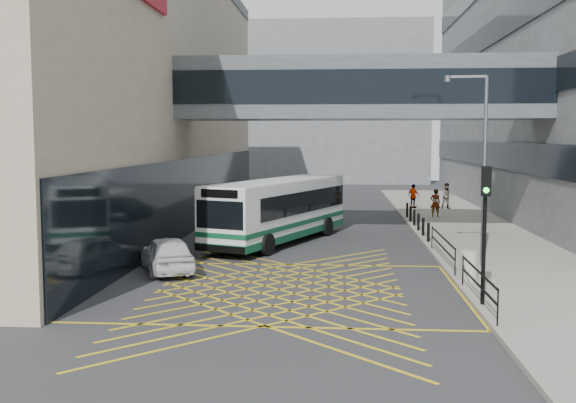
% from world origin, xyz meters
% --- Properties ---
extents(ground, '(120.00, 120.00, 0.00)m').
position_xyz_m(ground, '(0.00, 0.00, 0.00)').
color(ground, '#333335').
extents(building_far, '(28.00, 16.00, 18.00)m').
position_xyz_m(building_far, '(-2.00, 60.00, 9.00)').
color(building_far, slate).
rests_on(building_far, ground).
extents(skybridge, '(20.00, 4.10, 3.00)m').
position_xyz_m(skybridge, '(3.00, 12.00, 7.50)').
color(skybridge, '#4E5359').
rests_on(skybridge, ground).
extents(pavement, '(6.00, 54.00, 0.16)m').
position_xyz_m(pavement, '(9.00, 15.00, 0.08)').
color(pavement, gray).
rests_on(pavement, ground).
extents(box_junction, '(12.00, 9.00, 0.01)m').
position_xyz_m(box_junction, '(0.00, 0.00, 0.00)').
color(box_junction, gold).
rests_on(box_junction, ground).
extents(bus, '(6.35, 11.01, 3.05)m').
position_xyz_m(bus, '(-0.88, 10.30, 1.63)').
color(bus, white).
rests_on(bus, ground).
extents(car_white, '(3.42, 4.78, 1.41)m').
position_xyz_m(car_white, '(-4.50, 2.70, 0.70)').
color(car_white, silver).
rests_on(car_white, ground).
extents(car_dark, '(2.72, 4.86, 1.43)m').
position_xyz_m(car_dark, '(0.09, 18.79, 0.72)').
color(car_dark, black).
rests_on(car_dark, ground).
extents(car_silver, '(2.55, 4.94, 1.47)m').
position_xyz_m(car_silver, '(-0.46, 19.25, 0.74)').
color(car_silver, '#9DA2A5').
rests_on(car_silver, ground).
extents(traffic_light, '(0.31, 0.48, 4.11)m').
position_xyz_m(traffic_light, '(6.23, -2.28, 2.83)').
color(traffic_light, black).
rests_on(traffic_light, pavement).
extents(street_lamp, '(1.66, 0.33, 7.28)m').
position_xyz_m(street_lamp, '(7.35, 4.07, 4.31)').
color(street_lamp, slate).
rests_on(street_lamp, pavement).
extents(litter_bin, '(0.58, 0.58, 1.00)m').
position_xyz_m(litter_bin, '(6.48, 1.26, 0.66)').
color(litter_bin, '#ADA89E').
rests_on(litter_bin, pavement).
extents(kerb_railings, '(0.05, 12.54, 1.00)m').
position_xyz_m(kerb_railings, '(6.15, 1.78, 0.88)').
color(kerb_railings, black).
rests_on(kerb_railings, pavement).
extents(bollards, '(0.14, 10.14, 0.90)m').
position_xyz_m(bollards, '(6.25, 15.00, 0.61)').
color(bollards, black).
rests_on(bollards, pavement).
extents(pedestrian_a, '(0.70, 0.50, 1.73)m').
position_xyz_m(pedestrian_a, '(8.02, 20.36, 1.03)').
color(pedestrian_a, gray).
rests_on(pedestrian_a, pavement).
extents(pedestrian_b, '(0.88, 0.52, 1.78)m').
position_xyz_m(pedestrian_b, '(9.53, 25.25, 1.05)').
color(pedestrian_b, gray).
rests_on(pedestrian_b, pavement).
extents(pedestrian_c, '(1.04, 1.04, 1.68)m').
position_xyz_m(pedestrian_c, '(7.23, 25.55, 1.00)').
color(pedestrian_c, gray).
rests_on(pedestrian_c, pavement).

